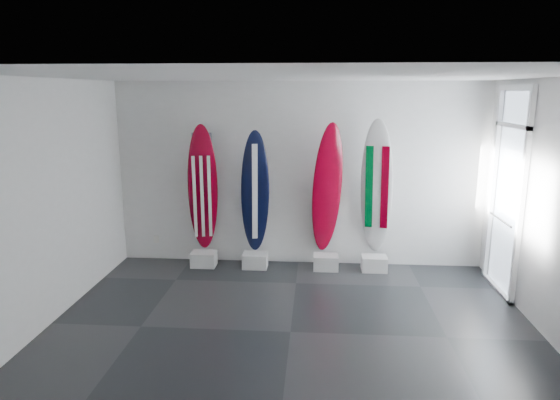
# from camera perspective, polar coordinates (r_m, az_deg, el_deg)

# --- Properties ---
(floor) EXTENTS (6.00, 6.00, 0.00)m
(floor) POSITION_cam_1_polar(r_m,az_deg,el_deg) (6.14, 1.22, -15.04)
(floor) COLOR black
(floor) RESTS_ON ground
(ceiling) EXTENTS (6.00, 6.00, 0.00)m
(ceiling) POSITION_cam_1_polar(r_m,az_deg,el_deg) (5.45, 1.37, 14.18)
(ceiling) COLOR white
(ceiling) RESTS_ON wall_back
(wall_back) EXTENTS (6.00, 0.00, 6.00)m
(wall_back) POSITION_cam_1_polar(r_m,az_deg,el_deg) (8.06, 2.23, 2.93)
(wall_back) COLOR silver
(wall_back) RESTS_ON ground
(wall_front) EXTENTS (6.00, 0.00, 6.00)m
(wall_front) POSITION_cam_1_polar(r_m,az_deg,el_deg) (3.24, -1.08, -11.93)
(wall_front) COLOR silver
(wall_front) RESTS_ON ground
(wall_left) EXTENTS (0.00, 5.00, 5.00)m
(wall_left) POSITION_cam_1_polar(r_m,az_deg,el_deg) (6.49, -26.19, -0.71)
(wall_left) COLOR silver
(wall_left) RESTS_ON ground
(display_block_usa) EXTENTS (0.40, 0.30, 0.24)m
(display_block_usa) POSITION_cam_1_polar(r_m,az_deg,el_deg) (8.30, -8.82, -6.78)
(display_block_usa) COLOR silver
(display_block_usa) RESTS_ON floor
(surfboard_usa) EXTENTS (0.55, 0.46, 2.11)m
(surfboard_usa) POSITION_cam_1_polar(r_m,az_deg,el_deg) (8.08, -8.94, 1.32)
(surfboard_usa) COLOR maroon
(surfboard_usa) RESTS_ON display_block_usa
(display_block_navy) EXTENTS (0.40, 0.30, 0.24)m
(display_block_navy) POSITION_cam_1_polar(r_m,az_deg,el_deg) (8.15, -2.90, -7.01)
(display_block_navy) COLOR silver
(display_block_navy) RESTS_ON floor
(surfboard_navy) EXTENTS (0.50, 0.34, 2.02)m
(surfboard_navy) POSITION_cam_1_polar(r_m,az_deg,el_deg) (7.94, -2.90, 0.91)
(surfboard_navy) COLOR black
(surfboard_navy) RESTS_ON display_block_navy
(display_block_swiss) EXTENTS (0.40, 0.30, 0.24)m
(display_block_swiss) POSITION_cam_1_polar(r_m,az_deg,el_deg) (8.09, 5.33, -7.19)
(display_block_swiss) COLOR silver
(display_block_swiss) RESTS_ON floor
(surfboard_swiss) EXTENTS (0.60, 0.57, 2.16)m
(surfboard_swiss) POSITION_cam_1_polar(r_m,az_deg,el_deg) (7.87, 5.50, 1.25)
(surfboard_swiss) COLOR maroon
(surfboard_swiss) RESTS_ON display_block_swiss
(display_block_italy) EXTENTS (0.40, 0.30, 0.24)m
(display_block_italy) POSITION_cam_1_polar(r_m,az_deg,el_deg) (8.15, 10.85, -7.23)
(display_block_italy) COLOR silver
(display_block_italy) RESTS_ON floor
(surfboard_italy) EXTENTS (0.59, 0.53, 2.22)m
(surfboard_italy) POSITION_cam_1_polar(r_m,az_deg,el_deg) (7.92, 11.13, 1.37)
(surfboard_italy) COLOR silver
(surfboard_italy) RESTS_ON display_block_italy
(wall_outlet) EXTENTS (0.09, 0.02, 0.13)m
(wall_outlet) POSITION_cam_1_polar(r_m,az_deg,el_deg) (8.74, -14.16, -4.44)
(wall_outlet) COLOR silver
(wall_outlet) RESTS_ON wall_back
(glass_door) EXTENTS (0.12, 1.16, 2.85)m
(glass_door) POSITION_cam_1_polar(r_m,az_deg,el_deg) (7.62, 24.86, 0.63)
(glass_door) COLOR white
(glass_door) RESTS_ON floor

